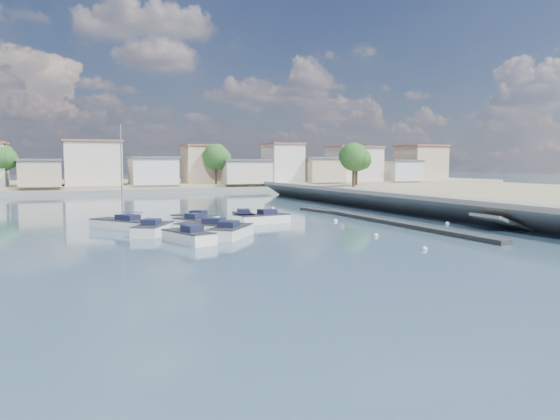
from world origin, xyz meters
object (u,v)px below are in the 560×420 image
at_px(motorboat_e, 155,229).
at_px(motorboat_h, 232,232).
at_px(motorboat_d, 260,219).
at_px(motorboat_c, 205,229).
at_px(motorboat_b, 243,218).
at_px(motorboat_g, 200,224).
at_px(sailboat, 120,224).
at_px(motorboat_a, 187,237).
at_px(motorboat_f, 192,220).

bearing_deg(motorboat_e, motorboat_h, -35.55).
distance_m(motorboat_d, motorboat_h, 9.26).
bearing_deg(motorboat_c, motorboat_d, 38.91).
distance_m(motorboat_b, motorboat_g, 6.43).
bearing_deg(motorboat_d, sailboat, 177.93).
bearing_deg(motorboat_e, motorboat_a, -75.34).
relative_size(motorboat_g, motorboat_h, 0.99).
distance_m(motorboat_b, motorboat_d, 2.16).
height_order(motorboat_b, motorboat_c, same).
xyz_separation_m(motorboat_b, motorboat_c, (-5.52, -7.19, 0.00)).
bearing_deg(motorboat_c, sailboat, 135.46).
bearing_deg(motorboat_c, motorboat_f, 84.71).
xyz_separation_m(motorboat_a, motorboat_h, (3.82, 1.60, -0.00)).
relative_size(motorboat_f, motorboat_g, 0.82).
bearing_deg(motorboat_b, motorboat_a, -124.97).
distance_m(motorboat_e, motorboat_g, 4.60).
relative_size(motorboat_b, motorboat_h, 0.96).
xyz_separation_m(motorboat_d, sailboat, (-12.42, 0.45, 0.03)).
height_order(motorboat_b, sailboat, sailboat).
bearing_deg(motorboat_g, motorboat_a, -110.88).
height_order(motorboat_e, motorboat_h, same).
bearing_deg(motorboat_a, motorboat_g, 69.12).
height_order(motorboat_b, motorboat_f, same).
bearing_deg(motorboat_h, sailboat, 131.87).
xyz_separation_m(motorboat_g, motorboat_h, (1.05, -5.67, -0.00)).
bearing_deg(motorboat_a, motorboat_f, 75.03).
relative_size(motorboat_a, sailboat, 0.57).
distance_m(motorboat_b, motorboat_h, 10.44).
distance_m(motorboat_b, motorboat_c, 9.07).
distance_m(motorboat_d, motorboat_g, 6.46).
distance_m(motorboat_e, sailboat, 4.95).
bearing_deg(motorboat_e, motorboat_d, 21.33).
xyz_separation_m(motorboat_a, motorboat_e, (-1.39, 5.32, -0.00)).
bearing_deg(motorboat_h, motorboat_b, 67.29).
height_order(motorboat_a, motorboat_h, same).
bearing_deg(motorboat_c, motorboat_e, 160.90).
relative_size(motorboat_a, motorboat_h, 0.97).
xyz_separation_m(motorboat_a, motorboat_b, (7.85, 11.22, -0.00)).
relative_size(motorboat_c, sailboat, 0.57).
bearing_deg(sailboat, motorboat_c, -44.54).
distance_m(motorboat_c, motorboat_d, 8.45).
xyz_separation_m(motorboat_e, motorboat_h, (5.21, -3.72, 0.00)).
bearing_deg(motorboat_e, motorboat_f, 53.20).
bearing_deg(motorboat_g, motorboat_f, 86.86).
bearing_deg(motorboat_d, motorboat_f, 162.73).
bearing_deg(motorboat_a, motorboat_e, 104.66).
height_order(motorboat_c, motorboat_d, same).
distance_m(motorboat_b, motorboat_f, 4.86).
distance_m(motorboat_f, motorboat_h, 9.62).
distance_m(motorboat_e, motorboat_f, 7.31).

